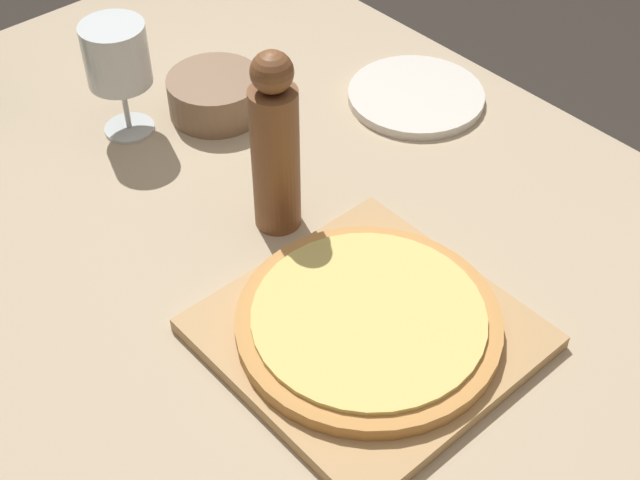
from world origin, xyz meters
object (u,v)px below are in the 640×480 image
at_px(pepper_mill, 275,147).
at_px(wine_glass, 117,57).
at_px(pizza, 369,322).
at_px(small_bowl, 215,95).

height_order(pepper_mill, wine_glass, pepper_mill).
bearing_deg(pizza, pepper_mill, 76.89).
relative_size(wine_glass, small_bowl, 1.22).
xyz_separation_m(wine_glass, small_bowl, (0.12, -0.05, -0.09)).
relative_size(pizza, pepper_mill, 1.18).
height_order(pizza, pepper_mill, pepper_mill).
distance_m(wine_glass, small_bowl, 0.16).
bearing_deg(wine_glass, small_bowl, -21.90).
bearing_deg(small_bowl, pizza, -106.39).
bearing_deg(pepper_mill, pizza, -103.11).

